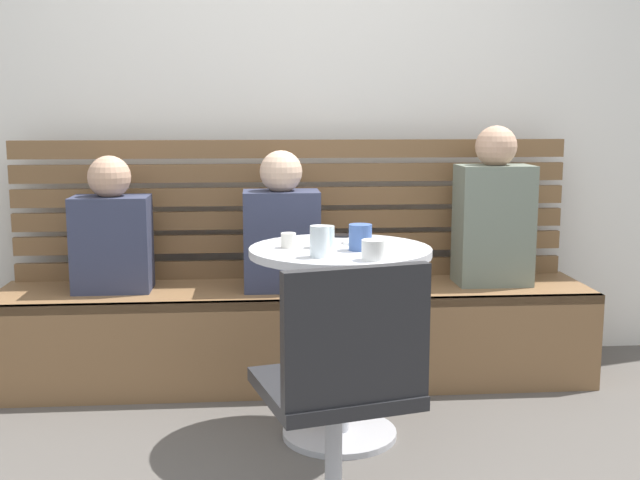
% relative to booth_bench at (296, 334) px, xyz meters
% --- Properties ---
extents(back_wall, '(5.20, 0.10, 2.90)m').
position_rel_booth_bench_xyz_m(back_wall, '(0.00, 0.44, 1.23)').
color(back_wall, silver).
rests_on(back_wall, ground).
extents(booth_bench, '(2.70, 0.52, 0.44)m').
position_rel_booth_bench_xyz_m(booth_bench, '(0.00, 0.00, 0.00)').
color(booth_bench, brown).
rests_on(booth_bench, ground).
extents(booth_backrest, '(2.65, 0.04, 0.67)m').
position_rel_booth_bench_xyz_m(booth_backrest, '(0.00, 0.24, 0.56)').
color(booth_backrest, brown).
rests_on(booth_backrest, booth_bench).
extents(cafe_table, '(0.68, 0.68, 0.74)m').
position_rel_booth_bench_xyz_m(cafe_table, '(0.13, -0.66, 0.30)').
color(cafe_table, '#ADADB2').
rests_on(cafe_table, ground).
extents(white_chair, '(0.49, 0.49, 0.85)m').
position_rel_booth_bench_xyz_m(white_chair, '(0.05, -1.47, 0.24)').
color(white_chair, '#ADADB2').
rests_on(white_chair, ground).
extents(person_adult, '(0.34, 0.22, 0.74)m').
position_rel_booth_bench_xyz_m(person_adult, '(0.92, 0.02, 0.55)').
color(person_adult, slate).
rests_on(person_adult, booth_bench).
extents(person_child_left, '(0.34, 0.22, 0.63)m').
position_rel_booth_bench_xyz_m(person_child_left, '(-0.07, -0.02, 0.50)').
color(person_child_left, '#333851').
rests_on(person_child_left, booth_bench).
extents(person_child_middle, '(0.34, 0.22, 0.61)m').
position_rel_booth_bench_xyz_m(person_child_middle, '(-0.82, 0.02, 0.49)').
color(person_child_middle, '#333851').
rests_on(person_child_middle, booth_bench).
extents(cup_glass_short, '(0.08, 0.08, 0.08)m').
position_rel_booth_bench_xyz_m(cup_glass_short, '(0.07, -0.65, 0.56)').
color(cup_glass_short, silver).
rests_on(cup_glass_short, cafe_table).
extents(cup_espresso_small, '(0.06, 0.06, 0.05)m').
position_rel_booth_bench_xyz_m(cup_espresso_small, '(-0.06, -0.64, 0.55)').
color(cup_espresso_small, silver).
rests_on(cup_espresso_small, cafe_table).
extents(cup_ceramic_white, '(0.08, 0.08, 0.07)m').
position_rel_booth_bench_xyz_m(cup_ceramic_white, '(0.22, -0.91, 0.55)').
color(cup_ceramic_white, white).
rests_on(cup_ceramic_white, cafe_table).
extents(cup_mug_blue, '(0.08, 0.08, 0.09)m').
position_rel_booth_bench_xyz_m(cup_mug_blue, '(0.20, -0.72, 0.57)').
color(cup_mug_blue, '#3D5B9E').
rests_on(cup_mug_blue, cafe_table).
extents(cup_water_clear, '(0.07, 0.07, 0.11)m').
position_rel_booth_bench_xyz_m(cup_water_clear, '(0.04, -0.84, 0.57)').
color(cup_water_clear, white).
rests_on(cup_water_clear, cafe_table).
extents(plate_small, '(0.17, 0.17, 0.01)m').
position_rel_booth_bench_xyz_m(plate_small, '(0.23, -0.57, 0.52)').
color(plate_small, white).
rests_on(plate_small, cafe_table).
extents(phone_on_table, '(0.15, 0.10, 0.01)m').
position_rel_booth_bench_xyz_m(phone_on_table, '(0.15, -0.39, 0.52)').
color(phone_on_table, black).
rests_on(phone_on_table, cafe_table).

